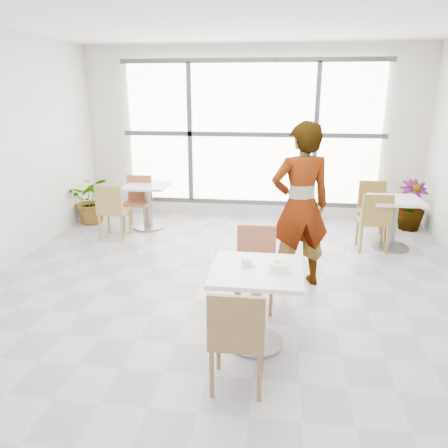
# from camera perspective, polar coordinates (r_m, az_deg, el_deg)

# --- Properties ---
(floor) EXTENTS (7.00, 7.00, 0.00)m
(floor) POSITION_cam_1_polar(r_m,az_deg,el_deg) (4.93, 0.46, -10.14)
(floor) COLOR #9E9EA5
(floor) RESTS_ON ground
(ceiling) EXTENTS (7.00, 7.00, 0.00)m
(ceiling) POSITION_cam_1_polar(r_m,az_deg,el_deg) (4.44, 0.57, 26.77)
(ceiling) COLOR white
(ceiling) RESTS_ON ground
(wall_back) EXTENTS (6.00, 0.00, 6.00)m
(wall_back) POSITION_cam_1_polar(r_m,az_deg,el_deg) (7.90, 3.67, 11.63)
(wall_back) COLOR silver
(wall_back) RESTS_ON ground
(wall_front) EXTENTS (6.00, 0.00, 6.00)m
(wall_front) POSITION_cam_1_polar(r_m,az_deg,el_deg) (1.25, -20.95, -21.55)
(wall_front) COLOR silver
(wall_front) RESTS_ON ground
(window) EXTENTS (4.60, 0.07, 2.52)m
(window) POSITION_cam_1_polar(r_m,az_deg,el_deg) (7.83, 3.64, 11.59)
(window) COLOR white
(window) RESTS_ON ground
(main_table) EXTENTS (0.80, 0.80, 0.75)m
(main_table) POSITION_cam_1_polar(r_m,az_deg,el_deg) (3.96, 4.23, -8.88)
(main_table) COLOR white
(main_table) RESTS_ON ground
(chair_near) EXTENTS (0.42, 0.42, 0.87)m
(chair_near) POSITION_cam_1_polar(r_m,az_deg,el_deg) (3.39, 1.71, -14.16)
(chair_near) COLOR olive
(chair_near) RESTS_ON ground
(chair_far) EXTENTS (0.42, 0.42, 0.87)m
(chair_far) POSITION_cam_1_polar(r_m,az_deg,el_deg) (4.71, 4.13, -4.84)
(chair_far) COLOR #A46046
(chair_far) RESTS_ON ground
(oatmeal_bowl) EXTENTS (0.21, 0.21, 0.10)m
(oatmeal_bowl) POSITION_cam_1_polar(r_m,az_deg,el_deg) (3.81, 7.22, -5.62)
(oatmeal_bowl) COLOR white
(oatmeal_bowl) RESTS_ON main_table
(coffee_cup) EXTENTS (0.16, 0.13, 0.07)m
(coffee_cup) POSITION_cam_1_polar(r_m,az_deg,el_deg) (3.91, 2.91, -5.09)
(coffee_cup) COLOR white
(coffee_cup) RESTS_ON main_table
(person) EXTENTS (0.81, 0.65, 1.93)m
(person) POSITION_cam_1_polar(r_m,az_deg,el_deg) (5.13, 9.92, 2.31)
(person) COLOR black
(person) RESTS_ON ground
(bg_table_left) EXTENTS (0.70, 0.70, 0.75)m
(bg_table_left) POSITION_cam_1_polar(r_m,az_deg,el_deg) (7.42, -9.95, 3.10)
(bg_table_left) COLOR silver
(bg_table_left) RESTS_ON ground
(bg_table_right) EXTENTS (0.70, 0.70, 0.75)m
(bg_table_right) POSITION_cam_1_polar(r_m,az_deg,el_deg) (6.83, 21.28, 0.93)
(bg_table_right) COLOR silver
(bg_table_right) RESTS_ON ground
(bg_chair_left_near) EXTENTS (0.42, 0.42, 0.87)m
(bg_chair_left_near) POSITION_cam_1_polar(r_m,az_deg,el_deg) (6.99, -14.41, 2.04)
(bg_chair_left_near) COLOR olive
(bg_chair_left_near) RESTS_ON ground
(bg_chair_left_far) EXTENTS (0.42, 0.42, 0.87)m
(bg_chair_left_far) POSITION_cam_1_polar(r_m,az_deg,el_deg) (7.52, -11.12, 3.33)
(bg_chair_left_far) COLOR #995A39
(bg_chair_left_far) RESTS_ON ground
(bg_chair_right_near) EXTENTS (0.42, 0.42, 0.87)m
(bg_chair_right_near) POSITION_cam_1_polar(r_m,az_deg,el_deg) (6.59, 19.07, 0.73)
(bg_chair_right_near) COLOR olive
(bg_chair_right_near) RESTS_ON ground
(bg_chair_right_far) EXTENTS (0.42, 0.42, 0.87)m
(bg_chair_right_far) POSITION_cam_1_polar(r_m,az_deg,el_deg) (7.32, 18.76, 2.34)
(bg_chair_right_far) COLOR olive
(bg_chair_right_far) RESTS_ON ground
(plant_left) EXTENTS (0.85, 0.77, 0.84)m
(plant_left) POSITION_cam_1_polar(r_m,az_deg,el_deg) (7.95, -16.76, 3.04)
(plant_left) COLOR #558543
(plant_left) RESTS_ON ground
(plant_right) EXTENTS (0.53, 0.53, 0.83)m
(plant_right) POSITION_cam_1_polar(r_m,az_deg,el_deg) (7.89, 23.22, 2.26)
(plant_right) COLOR #45763A
(plant_right) RESTS_ON ground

